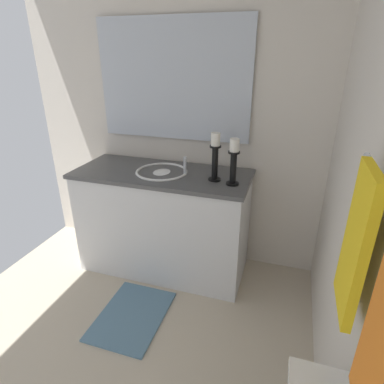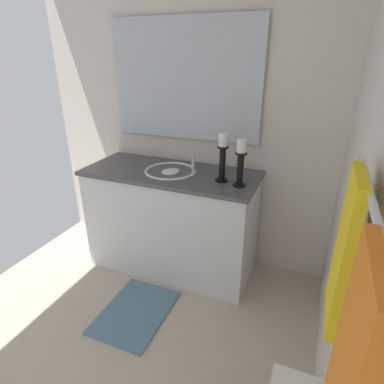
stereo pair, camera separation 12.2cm
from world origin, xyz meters
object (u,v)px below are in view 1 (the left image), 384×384
object	(u,v)px
candle_holder_short	(215,155)
towel_near_vanity	(356,244)
vanity_cabinet	(164,221)
candle_holder_tall	(234,161)
sink_basin	(162,177)
bath_mat	(132,315)
mirror	(173,81)

from	to	relation	value
candle_holder_short	towel_near_vanity	xyz separation A→B (m)	(1.13, 0.73, 0.11)
vanity_cabinet	towel_near_vanity	world-z (taller)	towel_near_vanity
candle_holder_tall	towel_near_vanity	distance (m)	1.24
sink_basin	candle_holder_short	xyz separation A→B (m)	(0.04, 0.43, 0.22)
vanity_cabinet	sink_basin	bearing A→B (deg)	90.00
sink_basin	bath_mat	size ratio (longest dim) A/B	0.67
mirror	towel_near_vanity	bearing A→B (deg)	38.59
candle_holder_short	candle_holder_tall	bearing A→B (deg)	73.88
vanity_cabinet	candle_holder_short	distance (m)	0.75
candle_holder_tall	bath_mat	bearing A→B (deg)	-45.98
sink_basin	mirror	size ratio (longest dim) A/B	0.33
sink_basin	towel_near_vanity	distance (m)	1.68
sink_basin	candle_holder_short	bearing A→B (deg)	84.89
towel_near_vanity	bath_mat	distance (m)	1.72
sink_basin	bath_mat	bearing A→B (deg)	-0.09
sink_basin	candle_holder_tall	xyz separation A→B (m)	(0.08, 0.56, 0.21)
mirror	bath_mat	world-z (taller)	mirror
vanity_cabinet	candle_holder_tall	size ratio (longest dim) A/B	4.23
vanity_cabinet	towel_near_vanity	bearing A→B (deg)	44.70
vanity_cabinet	mirror	world-z (taller)	mirror
candle_holder_tall	vanity_cabinet	bearing A→B (deg)	-97.88
vanity_cabinet	mirror	distance (m)	1.11
mirror	towel_near_vanity	distance (m)	1.89
sink_basin	towel_near_vanity	world-z (taller)	towel_near_vanity
vanity_cabinet	bath_mat	world-z (taller)	vanity_cabinet
vanity_cabinet	candle_holder_tall	xyz separation A→B (m)	(0.08, 0.57, 0.61)
vanity_cabinet	sink_basin	size ratio (longest dim) A/B	3.41
sink_basin	candle_holder_short	distance (m)	0.48
bath_mat	candle_holder_tall	bearing A→B (deg)	134.02
candle_holder_tall	towel_near_vanity	bearing A→B (deg)	28.43
candle_holder_short	bath_mat	bearing A→B (deg)	-36.01
towel_near_vanity	bath_mat	size ratio (longest dim) A/B	0.83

